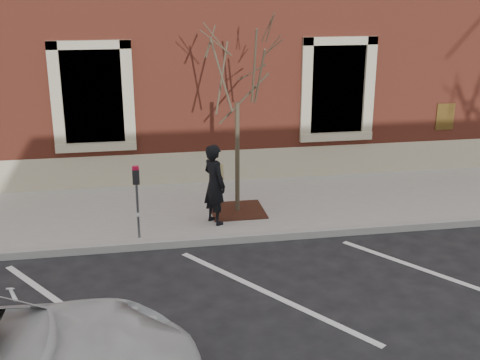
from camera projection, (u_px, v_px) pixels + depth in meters
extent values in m
plane|color=#28282B|center=(245.00, 241.00, 12.05)|extent=(120.00, 120.00, 0.00)
cube|color=#AFABA4|center=(231.00, 207.00, 13.67)|extent=(40.00, 3.50, 0.15)
cube|color=#9E9E99|center=(246.00, 239.00, 11.98)|extent=(40.00, 0.12, 0.15)
cube|color=brown|center=(199.00, 16.00, 18.08)|extent=(40.00, 8.50, 8.00)
cube|color=tan|center=(220.00, 166.00, 15.19)|extent=(40.00, 0.06, 0.80)
cube|color=black|center=(93.00, 96.00, 14.24)|extent=(1.40, 0.30, 2.20)
cube|color=tan|center=(97.00, 146.00, 14.45)|extent=(1.90, 0.20, 0.20)
cube|color=black|center=(336.00, 88.00, 15.23)|extent=(1.40, 0.30, 2.20)
cube|color=tan|center=(335.00, 136.00, 15.44)|extent=(1.90, 0.20, 0.20)
imported|color=black|center=(214.00, 184.00, 12.35)|extent=(0.64, 0.73, 1.69)
cylinder|color=#595B60|center=(138.00, 211.00, 11.68)|extent=(0.05, 0.05, 1.11)
cube|color=black|center=(136.00, 177.00, 11.47)|extent=(0.13, 0.10, 0.29)
cube|color=#B90C30|center=(135.00, 168.00, 11.41)|extent=(0.12, 0.10, 0.07)
cube|color=white|center=(138.00, 215.00, 11.65)|extent=(0.06, 0.00, 0.08)
cube|color=#3A1A12|center=(237.00, 210.00, 13.24)|extent=(1.16, 1.16, 0.03)
cylinder|color=#493C2C|center=(237.00, 158.00, 12.87)|extent=(0.10, 0.10, 2.41)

